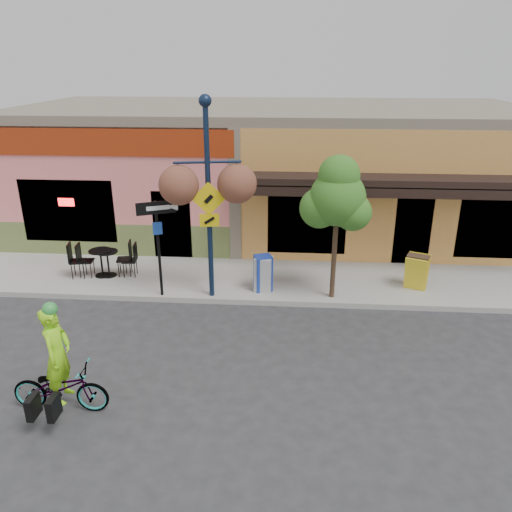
{
  "coord_description": "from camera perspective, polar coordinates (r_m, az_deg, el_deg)",
  "views": [
    {
      "loc": [
        0.7,
        -11.22,
        6.04
      ],
      "look_at": [
        -0.15,
        0.5,
        1.4
      ],
      "focal_mm": 35.0,
      "sensor_mm": 36.0,
      "label": 1
    }
  ],
  "objects": [
    {
      "name": "ground",
      "position": [
        12.76,
        0.52,
        -6.7
      ],
      "size": [
        90.0,
        90.0,
        0.0
      ],
      "primitive_type": "plane",
      "color": "#2D2D30",
      "rests_on": "ground"
    },
    {
      "name": "sidewalk",
      "position": [
        14.52,
        1.03,
        -2.71
      ],
      "size": [
        24.0,
        3.0,
        0.15
      ],
      "primitive_type": "cube",
      "color": "#9E9B93",
      "rests_on": "ground"
    },
    {
      "name": "curb",
      "position": [
        13.21,
        0.67,
        -5.29
      ],
      "size": [
        24.0,
        0.12,
        0.15
      ],
      "primitive_type": "cube",
      "color": "#A8A59E",
      "rests_on": "ground"
    },
    {
      "name": "building",
      "position": [
        19.11,
        2.01,
        10.09
      ],
      "size": [
        18.2,
        8.2,
        4.5
      ],
      "primitive_type": null,
      "color": "#F87C7A",
      "rests_on": "ground"
    },
    {
      "name": "bicycle",
      "position": [
        10.05,
        -21.44,
        -13.83
      ],
      "size": [
        1.78,
        0.63,
        0.94
      ],
      "primitive_type": "imported",
      "rotation": [
        0.0,
        0.0,
        1.58
      ],
      "color": "maroon",
      "rests_on": "ground"
    },
    {
      "name": "cyclist_rider",
      "position": [
        9.79,
        -21.53,
        -11.68
      ],
      "size": [
        0.44,
        0.67,
        1.84
      ],
      "primitive_type": "imported",
      "rotation": [
        0.0,
        0.0,
        1.58
      ],
      "color": "#9DFC1A",
      "rests_on": "ground"
    },
    {
      "name": "lamp_post",
      "position": [
        12.57,
        -5.43,
        6.19
      ],
      "size": [
        1.74,
        0.94,
        5.17
      ],
      "primitive_type": null,
      "rotation": [
        0.0,
        0.0,
        0.18
      ],
      "color": "#13223D",
      "rests_on": "sidewalk"
    },
    {
      "name": "one_way_sign",
      "position": [
        13.17,
        -11.05,
        0.73
      ],
      "size": [
        1.0,
        0.6,
        2.6
      ],
      "primitive_type": null,
      "rotation": [
        0.0,
        0.0,
        0.42
      ],
      "color": "black",
      "rests_on": "sidewalk"
    },
    {
      "name": "cafe_set_left",
      "position": [
        15.06,
        -17.29,
        -0.35
      ],
      "size": [
        1.87,
        1.18,
        1.04
      ],
      "primitive_type": null,
      "rotation": [
        0.0,
        0.0,
        0.19
      ],
      "color": "black",
      "rests_on": "sidewalk"
    },
    {
      "name": "cafe_set_right",
      "position": [
        15.02,
        -16.59,
        -0.43
      ],
      "size": [
        1.74,
        0.99,
        1.0
      ],
      "primitive_type": null,
      "rotation": [
        0.0,
        0.0,
        0.1
      ],
      "color": "black",
      "rests_on": "sidewalk"
    },
    {
      "name": "newspaper_box_blue",
      "position": [
        13.53,
        0.81,
        -1.95
      ],
      "size": [
        0.55,
        0.52,
        0.99
      ],
      "primitive_type": null,
      "rotation": [
        0.0,
        0.0,
        0.34
      ],
      "color": "#1A349C",
      "rests_on": "sidewalk"
    },
    {
      "name": "newspaper_box_grey",
      "position": [
        13.5,
        0.86,
        -2.08
      ],
      "size": [
        0.51,
        0.47,
        0.96
      ],
      "primitive_type": null,
      "rotation": [
        0.0,
        0.0,
        -0.16
      ],
      "color": "#B4B4B4",
      "rests_on": "sidewalk"
    },
    {
      "name": "street_tree",
      "position": [
        12.78,
        9.1,
        3.12
      ],
      "size": [
        1.6,
        1.6,
        3.82
      ],
      "primitive_type": null,
      "rotation": [
        0.0,
        0.0,
        0.08
      ],
      "color": "#3D7A26",
      "rests_on": "sidewalk"
    },
    {
      "name": "sandwich_board",
      "position": [
        14.15,
        17.75,
        -2.0
      ],
      "size": [
        0.7,
        0.62,
        0.97
      ],
      "primitive_type": null,
      "rotation": [
        0.0,
        0.0,
        -0.4
      ],
      "color": "yellow",
      "rests_on": "sidewalk"
    }
  ]
}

